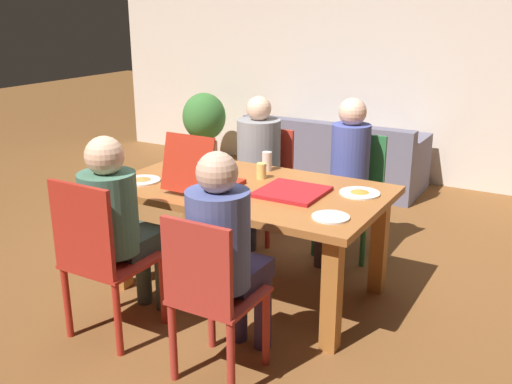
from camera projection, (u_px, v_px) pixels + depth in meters
name	position (u px, v px, depth m)	size (l,w,h in m)	color
ground_plane	(249.00, 288.00, 4.04)	(20.00, 20.00, 0.00)	brown
back_wall	(398.00, 46.00, 6.20)	(7.36, 0.12, 2.89)	silver
dining_table	(248.00, 202.00, 3.84)	(1.78, 1.05, 0.74)	#A55F2C
chair_0	(210.00, 294.00, 2.91)	(0.41, 0.41, 0.92)	#B03128
person_0	(225.00, 246.00, 2.96)	(0.32, 0.53, 1.22)	#372B4D
chair_1	(264.00, 176.00, 4.88)	(0.44, 0.45, 0.89)	red
person_1	(256.00, 157.00, 4.70)	(0.35, 0.52, 1.19)	#32313F
chair_2	(100.00, 255.00, 3.29)	(0.45, 0.46, 0.98)	#B32A1E
person_2	(118.00, 218.00, 3.37)	(0.33, 0.56, 1.20)	#35443B
chair_3	(353.00, 188.00, 4.54)	(0.45, 0.41, 0.92)	#2D713C
person_3	(347.00, 168.00, 4.35)	(0.29, 0.53, 1.23)	#3E3642
pizza_box_0	(292.00, 192.00, 3.67)	(0.40, 0.40, 0.02)	#B21C21
pizza_box_1	(205.00, 180.00, 3.77)	(0.36, 0.45, 0.38)	#B72917
plate_0	(360.00, 193.00, 3.66)	(0.26, 0.26, 0.03)	white
plate_1	(142.00, 180.00, 3.92)	(0.25, 0.25, 0.03)	white
plate_2	(331.00, 217.00, 3.25)	(0.21, 0.21, 0.01)	white
drinking_glass_0	(267.00, 161.00, 4.15)	(0.07, 0.07, 0.14)	silver
drinking_glass_1	(175.00, 164.00, 4.09)	(0.06, 0.06, 0.13)	#B05129
drinking_glass_2	(261.00, 171.00, 3.97)	(0.07, 0.07, 0.11)	#E1C665
drinking_glass_3	(193.00, 151.00, 4.44)	(0.07, 0.07, 0.14)	silver
couch	(334.00, 160.00, 6.26)	(1.85, 0.81, 0.73)	slate
potted_plant	(204.00, 122.00, 7.04)	(0.52, 0.52, 0.86)	#B77356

